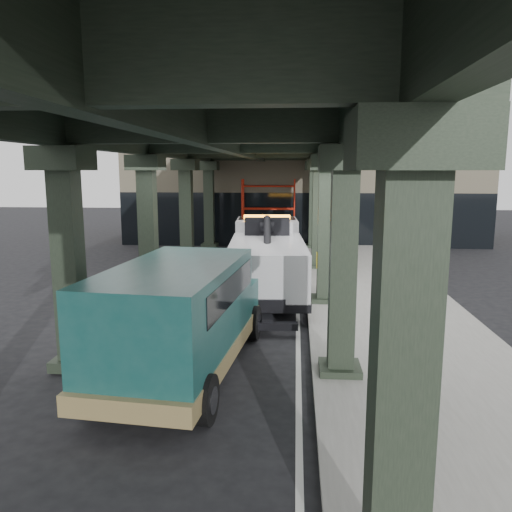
% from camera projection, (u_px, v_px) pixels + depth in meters
% --- Properties ---
extents(ground, '(90.00, 90.00, 0.00)m').
position_uv_depth(ground, '(242.00, 321.00, 15.10)').
color(ground, black).
rests_on(ground, ground).
extents(sidewalk, '(5.00, 40.00, 0.15)m').
position_uv_depth(sidewalk, '(382.00, 304.00, 16.70)').
color(sidewalk, gray).
rests_on(sidewalk, ground).
extents(lane_stripe, '(0.12, 38.00, 0.01)m').
position_uv_depth(lane_stripe, '(298.00, 304.00, 16.93)').
color(lane_stripe, silver).
rests_on(lane_stripe, ground).
extents(viaduct, '(7.40, 32.00, 6.40)m').
position_uv_depth(viaduct, '(235.00, 140.00, 16.17)').
color(viaduct, black).
rests_on(viaduct, ground).
extents(building, '(22.00, 10.00, 8.00)m').
position_uv_depth(building, '(302.00, 178.00, 33.91)').
color(building, '#C6B793').
rests_on(building, ground).
extents(scaffolding, '(3.08, 0.88, 4.00)m').
position_uv_depth(scaffolding, '(269.00, 212.00, 29.13)').
color(scaffolding, red).
rests_on(scaffolding, ground).
extents(tow_truck, '(3.01, 8.89, 2.87)m').
position_uv_depth(tow_truck, '(267.00, 255.00, 18.43)').
color(tow_truck, black).
rests_on(tow_truck, ground).
extents(towed_van, '(3.05, 6.50, 2.55)m').
position_uv_depth(towed_van, '(181.00, 315.00, 10.89)').
color(towed_van, '#113F3C').
rests_on(towed_van, ground).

